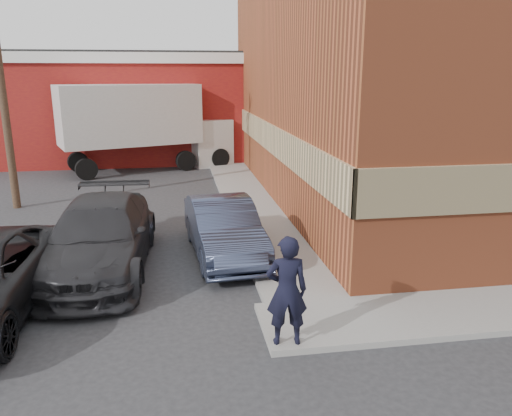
{
  "coord_description": "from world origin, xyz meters",
  "views": [
    {
      "loc": [
        -1.93,
        -9.0,
        4.58
      ],
      "look_at": [
        -0.02,
        2.79,
        1.33
      ],
      "focal_mm": 35.0,
      "sensor_mm": 36.0,
      "label": 1
    }
  ],
  "objects_px": {
    "sedan": "(224,228)",
    "suv_b": "(100,237)",
    "warehouse": "(99,106)",
    "man": "(287,291)",
    "box_truck": "(146,121)",
    "brick_building": "(453,70)"
  },
  "relations": [
    {
      "from": "sedan",
      "to": "suv_b",
      "type": "relative_size",
      "value": 0.78
    },
    {
      "from": "warehouse",
      "to": "man",
      "type": "bearing_deg",
      "value": -74.94
    },
    {
      "from": "sedan",
      "to": "box_truck",
      "type": "xyz_separation_m",
      "value": [
        -2.45,
        12.37,
        1.61
      ]
    },
    {
      "from": "warehouse",
      "to": "suv_b",
      "type": "bearing_deg",
      "value": -82.74
    },
    {
      "from": "brick_building",
      "to": "warehouse",
      "type": "bearing_deg",
      "value": 142.8
    },
    {
      "from": "suv_b",
      "to": "box_truck",
      "type": "bearing_deg",
      "value": 89.89
    },
    {
      "from": "brick_building",
      "to": "box_truck",
      "type": "xyz_separation_m",
      "value": [
        -11.75,
        6.5,
        -2.35
      ]
    },
    {
      "from": "man",
      "to": "suv_b",
      "type": "relative_size",
      "value": 0.34
    },
    {
      "from": "brick_building",
      "to": "man",
      "type": "xyz_separation_m",
      "value": [
        -8.7,
        -10.55,
        -3.61
      ]
    },
    {
      "from": "man",
      "to": "box_truck",
      "type": "bearing_deg",
      "value": -74.92
    },
    {
      "from": "sedan",
      "to": "box_truck",
      "type": "bearing_deg",
      "value": 96.21
    },
    {
      "from": "brick_building",
      "to": "suv_b",
      "type": "bearing_deg",
      "value": -152.74
    },
    {
      "from": "brick_building",
      "to": "sedan",
      "type": "height_order",
      "value": "brick_building"
    },
    {
      "from": "brick_building",
      "to": "man",
      "type": "height_order",
      "value": "brick_building"
    },
    {
      "from": "warehouse",
      "to": "suv_b",
      "type": "xyz_separation_m",
      "value": [
        2.21,
        -17.34,
        -1.99
      ]
    },
    {
      "from": "man",
      "to": "sedan",
      "type": "height_order",
      "value": "man"
    },
    {
      "from": "box_truck",
      "to": "sedan",
      "type": "bearing_deg",
      "value": -98.05
    },
    {
      "from": "suv_b",
      "to": "warehouse",
      "type": "bearing_deg",
      "value": 99.55
    },
    {
      "from": "brick_building",
      "to": "suv_b",
      "type": "xyz_separation_m",
      "value": [
        -12.29,
        -6.33,
        -3.86
      ]
    },
    {
      "from": "man",
      "to": "sedan",
      "type": "distance_m",
      "value": 4.73
    },
    {
      "from": "suv_b",
      "to": "box_truck",
      "type": "distance_m",
      "value": 12.94
    },
    {
      "from": "brick_building",
      "to": "box_truck",
      "type": "bearing_deg",
      "value": 151.03
    }
  ]
}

